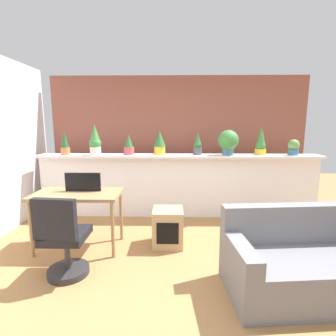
{
  "coord_description": "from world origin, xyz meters",
  "views": [
    {
      "loc": [
        -0.1,
        -2.38,
        1.62
      ],
      "look_at": [
        -0.16,
        1.03,
        1.03
      ],
      "focal_mm": 27.44,
      "sensor_mm": 36.0,
      "label": 1
    }
  ],
  "objects_px": {
    "potted_plant_1": "(95,141)",
    "potted_plant_4": "(198,145)",
    "potted_plant_0": "(65,144)",
    "couch": "(307,264)",
    "side_cube_shelf": "(168,227)",
    "tv_monitor": "(83,182)",
    "potted_plant_2": "(129,146)",
    "desk": "(78,199)",
    "potted_plant_5": "(228,141)",
    "potted_plant_7": "(293,147)",
    "office_chair": "(64,243)",
    "potted_plant_6": "(261,143)",
    "potted_plant_3": "(160,143)"
  },
  "relations": [
    {
      "from": "potted_plant_2",
      "to": "potted_plant_0",
      "type": "bearing_deg",
      "value": -177.6
    },
    {
      "from": "potted_plant_0",
      "to": "potted_plant_4",
      "type": "distance_m",
      "value": 2.25
    },
    {
      "from": "potted_plant_2",
      "to": "potted_plant_3",
      "type": "xyz_separation_m",
      "value": [
        0.53,
        -0.0,
        0.05
      ]
    },
    {
      "from": "desk",
      "to": "office_chair",
      "type": "height_order",
      "value": "office_chair"
    },
    {
      "from": "side_cube_shelf",
      "to": "couch",
      "type": "relative_size",
      "value": 0.31
    },
    {
      "from": "potted_plant_0",
      "to": "potted_plant_4",
      "type": "relative_size",
      "value": 1.06
    },
    {
      "from": "potted_plant_4",
      "to": "potted_plant_6",
      "type": "height_order",
      "value": "potted_plant_6"
    },
    {
      "from": "potted_plant_4",
      "to": "side_cube_shelf",
      "type": "relative_size",
      "value": 0.75
    },
    {
      "from": "potted_plant_4",
      "to": "couch",
      "type": "height_order",
      "value": "potted_plant_4"
    },
    {
      "from": "desk",
      "to": "couch",
      "type": "distance_m",
      "value": 2.7
    },
    {
      "from": "potted_plant_6",
      "to": "desk",
      "type": "height_order",
      "value": "potted_plant_6"
    },
    {
      "from": "potted_plant_7",
      "to": "side_cube_shelf",
      "type": "relative_size",
      "value": 0.53
    },
    {
      "from": "desk",
      "to": "potted_plant_5",
      "type": "bearing_deg",
      "value": 28.12
    },
    {
      "from": "potted_plant_6",
      "to": "side_cube_shelf",
      "type": "distance_m",
      "value": 2.19
    },
    {
      "from": "potted_plant_7",
      "to": "office_chair",
      "type": "height_order",
      "value": "potted_plant_7"
    },
    {
      "from": "potted_plant_2",
      "to": "desk",
      "type": "xyz_separation_m",
      "value": [
        -0.47,
        -1.2,
        -0.58
      ]
    },
    {
      "from": "potted_plant_5",
      "to": "couch",
      "type": "bearing_deg",
      "value": -79.04
    },
    {
      "from": "office_chair",
      "to": "potted_plant_1",
      "type": "bearing_deg",
      "value": 95.46
    },
    {
      "from": "desk",
      "to": "office_chair",
      "type": "distance_m",
      "value": 0.73
    },
    {
      "from": "potted_plant_0",
      "to": "potted_plant_6",
      "type": "xyz_separation_m",
      "value": [
        3.32,
        0.07,
        0.02
      ]
    },
    {
      "from": "office_chair",
      "to": "side_cube_shelf",
      "type": "bearing_deg",
      "value": 35.31
    },
    {
      "from": "potted_plant_5",
      "to": "potted_plant_7",
      "type": "xyz_separation_m",
      "value": [
        1.1,
        0.03,
        -0.1
      ]
    },
    {
      "from": "desk",
      "to": "side_cube_shelf",
      "type": "height_order",
      "value": "desk"
    },
    {
      "from": "side_cube_shelf",
      "to": "potted_plant_0",
      "type": "bearing_deg",
      "value": 148.93
    },
    {
      "from": "potted_plant_0",
      "to": "office_chair",
      "type": "relative_size",
      "value": 0.44
    },
    {
      "from": "potted_plant_5",
      "to": "desk",
      "type": "height_order",
      "value": "potted_plant_5"
    },
    {
      "from": "potted_plant_2",
      "to": "office_chair",
      "type": "bearing_deg",
      "value": -101.74
    },
    {
      "from": "tv_monitor",
      "to": "couch",
      "type": "bearing_deg",
      "value": -20.43
    },
    {
      "from": "potted_plant_1",
      "to": "desk",
      "type": "relative_size",
      "value": 0.47
    },
    {
      "from": "potted_plant_0",
      "to": "side_cube_shelf",
      "type": "bearing_deg",
      "value": -31.07
    },
    {
      "from": "potted_plant_0",
      "to": "couch",
      "type": "distance_m",
      "value": 3.85
    },
    {
      "from": "desk",
      "to": "potted_plant_0",
      "type": "bearing_deg",
      "value": 117.77
    },
    {
      "from": "potted_plant_2",
      "to": "potted_plant_4",
      "type": "height_order",
      "value": "potted_plant_4"
    },
    {
      "from": "tv_monitor",
      "to": "potted_plant_5",
      "type": "bearing_deg",
      "value": 27.0
    },
    {
      "from": "potted_plant_0",
      "to": "office_chair",
      "type": "xyz_separation_m",
      "value": [
        0.69,
        -1.83,
        -0.89
      ]
    },
    {
      "from": "potted_plant_1",
      "to": "tv_monitor",
      "type": "height_order",
      "value": "potted_plant_1"
    },
    {
      "from": "desk",
      "to": "tv_monitor",
      "type": "distance_m",
      "value": 0.23
    },
    {
      "from": "desk",
      "to": "couch",
      "type": "bearing_deg",
      "value": -18.43
    },
    {
      "from": "potted_plant_4",
      "to": "desk",
      "type": "bearing_deg",
      "value": -143.74
    },
    {
      "from": "potted_plant_1",
      "to": "potted_plant_4",
      "type": "height_order",
      "value": "potted_plant_1"
    },
    {
      "from": "side_cube_shelf",
      "to": "couch",
      "type": "distance_m",
      "value": 1.66
    },
    {
      "from": "potted_plant_6",
      "to": "office_chair",
      "type": "relative_size",
      "value": 0.53
    },
    {
      "from": "potted_plant_7",
      "to": "potted_plant_2",
      "type": "bearing_deg",
      "value": 179.56
    },
    {
      "from": "desk",
      "to": "couch",
      "type": "xyz_separation_m",
      "value": [
        2.53,
        -0.84,
        -0.38
      ]
    },
    {
      "from": "side_cube_shelf",
      "to": "desk",
      "type": "bearing_deg",
      "value": -175.59
    },
    {
      "from": "potted_plant_1",
      "to": "potted_plant_3",
      "type": "distance_m",
      "value": 1.09
    },
    {
      "from": "potted_plant_1",
      "to": "potted_plant_6",
      "type": "bearing_deg",
      "value": 1.4
    },
    {
      "from": "potted_plant_2",
      "to": "potted_plant_7",
      "type": "height_order",
      "value": "potted_plant_2"
    },
    {
      "from": "potted_plant_4",
      "to": "tv_monitor",
      "type": "height_order",
      "value": "potted_plant_4"
    },
    {
      "from": "potted_plant_6",
      "to": "side_cube_shelf",
      "type": "relative_size",
      "value": 0.96
    }
  ]
}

